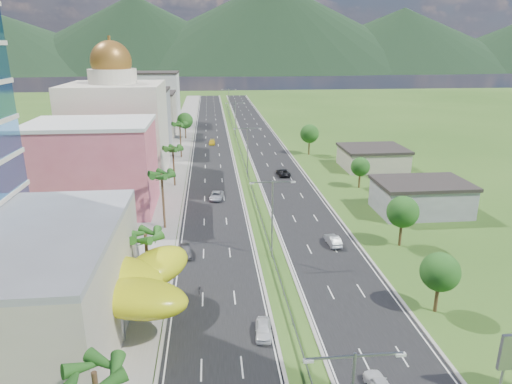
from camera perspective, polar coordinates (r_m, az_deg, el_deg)
name	(u,v)px	position (r m, az deg, el deg)	size (l,w,h in m)	color
ground	(283,295)	(54.54, 3.41, -12.74)	(500.00, 500.00, 0.00)	#2D5119
road_left	(212,141)	(139.06, -5.54, 6.33)	(11.00, 260.00, 0.04)	black
road_right	(261,140)	(139.91, 0.65, 6.48)	(11.00, 260.00, 0.04)	black
sidewalk_left	(180,142)	(139.36, -9.47, 6.21)	(7.00, 260.00, 0.12)	gray
median_guardrail	(241,152)	(121.59, -1.93, 5.01)	(0.10, 216.06, 0.76)	gray
streetlight_median_b	(272,211)	(60.58, 2.04, -2.41)	(6.04, 0.25, 11.00)	gray
streetlight_median_c	(247,147)	(98.85, -1.09, 5.64)	(6.04, 0.25, 11.00)	gray
streetlight_median_d	(235,116)	(143.04, -2.60, 9.46)	(6.04, 0.25, 11.00)	gray
streetlight_median_e	(229,100)	(187.61, -3.40, 11.46)	(6.04, 0.25, 11.00)	gray
lime_canopy	(94,283)	(49.53, -19.60, -10.62)	(18.00, 15.00, 7.40)	#C3C713
pink_shophouse	(94,169)	(83.32, -19.60, 2.78)	(20.00, 15.00, 15.00)	#D0556B
domed_building	(117,124)	(104.55, -16.98, 8.11)	(20.00, 20.00, 28.70)	beige
midrise_grey	(139,121)	(129.23, -14.38, 8.57)	(16.00, 15.00, 16.00)	gray
midrise_beige	(149,115)	(151.00, -13.17, 9.36)	(16.00, 15.00, 13.00)	#A9A08B
midrise_white	(157,99)	(173.35, -12.32, 11.31)	(16.00, 15.00, 18.00)	silver
shed_near	(421,199)	(83.69, 19.92, -0.77)	(15.00, 10.00, 5.00)	gray
shed_far	(372,159)	(111.10, 14.36, 4.05)	(14.00, 12.00, 4.40)	#A9A08B
palm_tree_a	(95,379)	(32.22, -19.52, -21.14)	(3.60, 3.60, 9.10)	#47301C
palm_tree_b	(146,238)	(53.08, -13.64, -5.60)	(3.60, 3.60, 8.10)	#47301C
palm_tree_c	(162,177)	(71.35, -11.71, 1.86)	(3.60, 3.60, 9.60)	#47301C
palm_tree_d	(173,150)	(93.79, -10.35, 5.17)	(3.60, 3.60, 8.60)	#47301C
palm_tree_e	(180,126)	(118.13, -9.50, 8.20)	(3.60, 3.60, 9.40)	#47301C
leafy_tree_lfar	(185,121)	(143.20, -8.87, 8.80)	(4.90, 4.90, 8.05)	#47301C
leafy_tree_ra	(440,272)	(52.93, 22.02, -9.27)	(4.20, 4.20, 6.90)	#47301C
leafy_tree_rb	(403,212)	(68.03, 17.88, -2.39)	(4.55, 4.55, 7.47)	#47301C
leafy_tree_rc	(360,167)	(94.24, 12.91, 3.08)	(3.85, 3.85, 6.33)	#47301C
leafy_tree_rd	(310,134)	(121.16, 6.71, 7.25)	(4.90, 4.90, 8.05)	#47301C
mountain_ridge	(273,72)	(501.65, 2.08, 14.75)	(860.00, 140.00, 90.00)	black
car_white_near_left	(263,329)	(47.58, 0.92, -16.78)	(1.57, 3.90, 1.33)	white
car_dark_left	(185,251)	(64.14, -8.87, -7.26)	(1.44, 4.14, 1.36)	black
car_silver_mid_left	(217,196)	(86.12, -4.96, -0.46)	(2.26, 4.90, 1.36)	#B5B7BE
car_yellow_far_left	(212,142)	(134.54, -5.51, 6.21)	(1.71, 4.20, 1.22)	yellow
car_silver_right	(333,240)	(67.48, 9.61, -5.95)	(1.54, 4.40, 1.45)	#9B9EA2
car_dark_far_right	(283,172)	(101.60, 3.41, 2.48)	(2.43, 5.26, 1.46)	black
motorcycle	(200,288)	(55.05, -7.07, -11.84)	(0.52, 1.71, 1.10)	black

